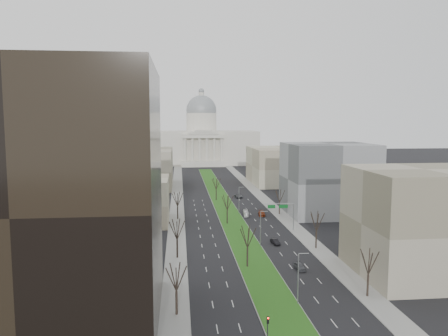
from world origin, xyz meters
TOP-DOWN VIEW (x-y plane):
  - ground at (0.00, 120.00)m, footprint 600.00×600.00m
  - median at (0.00, 118.99)m, footprint 8.00×222.03m
  - sidewalk_left at (-17.50, 95.00)m, footprint 5.00×330.00m
  - sidewalk_right at (17.50, 95.00)m, footprint 5.00×330.00m
  - capitol at (0.00, 269.59)m, footprint 80.00×46.00m
  - building_glass_tower at (-37.00, 18.00)m, footprint 34.00×30.00m
  - building_beige_left at (-33.00, 85.00)m, footprint 26.00×22.00m
  - building_tan_right at (33.00, 32.00)m, footprint 26.00×24.00m
  - building_grey_right at (34.00, 92.00)m, footprint 28.00×26.00m
  - building_far_left at (-35.00, 160.00)m, footprint 30.00×40.00m
  - building_far_right at (35.00, 165.00)m, footprint 30.00×40.00m
  - tree_left_near at (-17.20, 18.00)m, footprint 5.10×5.10m
  - tree_left_mid at (-17.20, 48.00)m, footprint 5.40×5.40m
  - tree_left_far at (-17.20, 88.00)m, footprint 5.28×5.28m
  - tree_right_near at (17.20, 22.00)m, footprint 5.16×5.16m
  - tree_right_mid at (17.20, 52.00)m, footprint 5.52×5.52m
  - tree_right_far at (17.20, 92.00)m, footprint 5.04×5.04m
  - tree_median_a at (-2.00, 40.00)m, footprint 5.40×5.40m
  - tree_median_b at (-2.00, 80.00)m, footprint 5.40×5.40m
  - tree_median_c at (-2.00, 120.00)m, footprint 5.40×5.40m
  - streetlamp_median_a at (3.76, 20.00)m, footprint 1.90×0.20m
  - streetlamp_median_b at (3.76, 55.00)m, footprint 1.90×0.20m
  - streetlamp_median_c at (3.76, 95.00)m, footprint 1.90×0.20m
  - traffic_signal_median at (-4.30, 6.93)m, footprint 0.32×0.41m
  - mast_arm_signs at (13.49, 70.03)m, footprint 9.12×0.24m
  - car_grey_near at (8.87, 37.28)m, footprint 2.03×4.33m
  - car_black at (7.91, 56.77)m, footprint 1.98×4.25m
  - car_red at (10.81, 90.57)m, footprint 2.70×5.38m
  - car_grey_far at (7.72, 125.21)m, footprint 3.02×5.67m
  - box_van at (5.50, 90.85)m, footprint 2.07×6.49m

SIDE VIEW (x-z plane):
  - ground at x=0.00m, z-range 0.00..0.00m
  - sidewalk_left at x=-17.50m, z-range 0.00..0.15m
  - sidewalk_right at x=17.50m, z-range 0.00..0.15m
  - median at x=0.00m, z-range 0.00..0.20m
  - car_black at x=7.91m, z-range 0.00..1.35m
  - car_grey_near at x=8.87m, z-range 0.00..1.43m
  - car_red at x=10.81m, z-range 0.00..1.50m
  - car_grey_far at x=7.72m, z-range 0.00..1.52m
  - box_van at x=5.50m, z-range 0.00..1.78m
  - traffic_signal_median at x=-4.30m, z-range 0.64..4.94m
  - streetlamp_median_a at x=3.76m, z-range 0.23..9.39m
  - streetlamp_median_b at x=3.76m, z-range 0.23..9.39m
  - streetlamp_median_c at x=3.76m, z-range 0.23..9.39m
  - mast_arm_signs at x=13.49m, z-range 2.06..10.15m
  - tree_right_far at x=17.20m, z-range 1.99..11.07m
  - tree_left_near at x=-17.20m, z-range 2.02..11.20m
  - tree_right_near at x=17.20m, z-range 2.04..11.33m
  - tree_left_far at x=-17.20m, z-range 2.09..11.59m
  - tree_left_mid at x=-17.20m, z-range 2.14..11.86m
  - tree_median_a at x=-2.00m, z-range 2.14..11.86m
  - tree_median_b at x=-2.00m, z-range 2.14..11.86m
  - tree_median_c at x=-2.00m, z-range 2.14..11.86m
  - building_beige_left at x=-33.00m, z-range 0.00..14.00m
  - tree_right_mid at x=17.20m, z-range 2.19..12.12m
  - building_far_left at x=-35.00m, z-range 0.00..18.00m
  - building_far_right at x=35.00m, z-range 0.00..18.00m
  - building_tan_right at x=33.00m, z-range 0.00..22.00m
  - building_grey_right at x=34.00m, z-range 0.00..24.00m
  - capitol at x=0.00m, z-range -11.19..43.81m
  - building_glass_tower at x=-37.00m, z-range 0.00..40.00m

